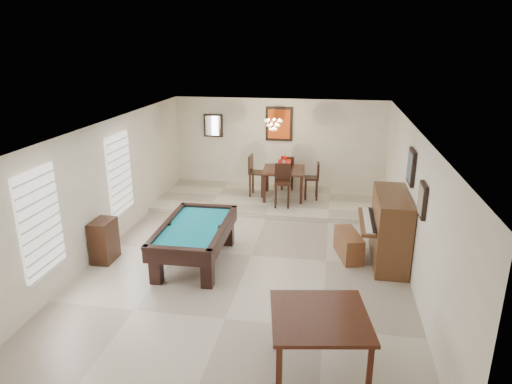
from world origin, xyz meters
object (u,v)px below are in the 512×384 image
(pool_table, at_px, (195,244))
(apothecary_chest, at_px, (104,241))
(dining_chair_north, at_px, (287,172))
(upright_piano, at_px, (381,228))
(chandelier, at_px, (273,121))
(square_table, at_px, (319,343))
(piano_bench, at_px, (349,245))
(dining_chair_west, at_px, (257,176))
(dining_table, at_px, (284,181))
(dining_chair_east, at_px, (311,181))
(dining_chair_south, at_px, (282,186))
(flower_vase, at_px, (284,160))

(pool_table, bearing_deg, apothecary_chest, -173.60)
(pool_table, distance_m, dining_chair_north, 4.77)
(upright_piano, distance_m, chandelier, 4.20)
(square_table, height_order, piano_bench, square_table)
(apothecary_chest, xyz_separation_m, dining_chair_west, (2.35, 4.07, 0.26))
(dining_table, xyz_separation_m, dining_chair_east, (0.73, 0.02, 0.04))
(piano_bench, bearing_deg, upright_piano, -5.86)
(pool_table, height_order, dining_chair_south, dining_chair_south)
(dining_chair_south, height_order, dining_chair_east, dining_chair_south)
(square_table, bearing_deg, dining_chair_west, 106.03)
(dining_chair_south, bearing_deg, dining_table, 88.24)
(apothecary_chest, relative_size, dining_chair_west, 0.75)
(dining_table, bearing_deg, flower_vase, 0.00)
(square_table, bearing_deg, upright_piano, 72.64)
(pool_table, distance_m, dining_table, 4.03)
(dining_chair_south, height_order, dining_chair_west, dining_chair_west)
(dining_table, distance_m, chandelier, 1.66)
(dining_chair_east, bearing_deg, flower_vase, -93.25)
(upright_piano, distance_m, dining_chair_south, 3.29)
(upright_piano, bearing_deg, dining_chair_south, 131.92)
(square_table, bearing_deg, dining_table, 100.20)
(piano_bench, bearing_deg, flower_vase, 118.00)
(dining_chair_south, xyz_separation_m, chandelier, (-0.32, 0.55, 1.54))
(dining_chair_north, bearing_deg, pool_table, 67.15)
(dining_table, distance_m, dining_chair_south, 0.71)
(piano_bench, xyz_separation_m, chandelier, (-1.92, 2.94, 1.94))
(pool_table, xyz_separation_m, dining_chair_east, (2.02, 3.82, 0.24))
(piano_bench, height_order, flower_vase, flower_vase)
(square_table, distance_m, dining_chair_east, 6.58)
(square_table, relative_size, upright_piano, 0.73)
(pool_table, height_order, chandelier, chandelier)
(square_table, relative_size, dining_chair_north, 1.26)
(apothecary_chest, xyz_separation_m, flower_vase, (3.06, 4.04, 0.73))
(dining_table, distance_m, dining_chair_north, 0.77)
(square_table, xyz_separation_m, dining_chair_west, (-1.89, 6.58, 0.26))
(dining_chair_south, bearing_deg, dining_chair_east, 41.22)
(dining_chair_south, bearing_deg, apothecary_chest, -138.10)
(dining_chair_south, distance_m, chandelier, 1.67)
(pool_table, relative_size, upright_piano, 1.35)
(pool_table, xyz_separation_m, upright_piano, (3.53, 0.66, 0.32))
(square_table, bearing_deg, dining_chair_south, 101.02)
(pool_table, height_order, dining_table, dining_table)
(apothecary_chest, bearing_deg, piano_bench, 11.36)
(piano_bench, distance_m, dining_chair_west, 3.94)
(pool_table, relative_size, flower_vase, 8.66)
(upright_piano, xyz_separation_m, dining_chair_south, (-2.20, 2.45, -0.03))
(piano_bench, xyz_separation_m, dining_chair_west, (-2.36, 3.13, 0.42))
(upright_piano, xyz_separation_m, dining_chair_west, (-2.95, 3.19, -0.01))
(dining_chair_north, height_order, dining_chair_west, dining_chair_west)
(dining_chair_west, bearing_deg, apothecary_chest, 153.65)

